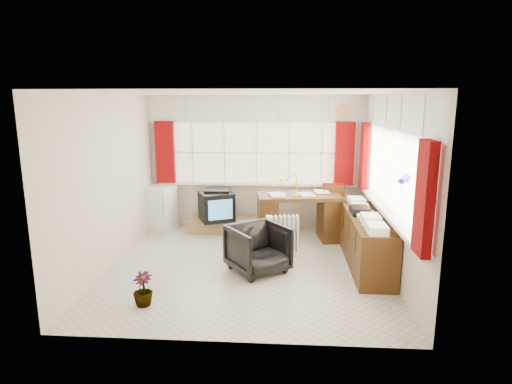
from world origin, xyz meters
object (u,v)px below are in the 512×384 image
desk (298,215)px  desk_lamp (296,180)px  mini_fridge (160,208)px  tv_bench (226,225)px  office_chair (258,249)px  radiator (284,241)px  task_chair (333,209)px  credenza (366,240)px  crt_tv (216,206)px

desk → desk_lamp: bearing=-109.4°
mini_fridge → tv_bench: bearing=-0.1°
office_chair → radiator: bearing=21.3°
task_chair → credenza: 1.38m
credenza → crt_tv: bearing=150.1°
crt_tv → mini_fridge: mini_fridge is taller
crt_tv → desk: bearing=-10.0°
desk → tv_bench: 1.42m
office_chair → tv_bench: (-0.71, 1.87, -0.22)m
task_chair → mini_fridge: bearing=176.7°
task_chair → tv_bench: 1.99m
desk → radiator: 0.94m
radiator → mini_fridge: 2.66m
crt_tv → desk_lamp: bearing=-16.2°
radiator → tv_bench: bearing=130.3°
tv_bench → mini_fridge: (-1.25, 0.00, 0.30)m
desk_lamp → crt_tv: 1.60m
task_chair → crt_tv: (-2.11, 0.06, -0.00)m
radiator → tv_bench: 1.68m
desk → office_chair: bearing=-112.5°
radiator → tv_bench: (-1.08, 1.28, -0.15)m
radiator → desk_lamp: bearing=75.7°
task_chair → tv_bench: task_chair is taller
desk_lamp → radiator: (-0.19, -0.74, -0.83)m
task_chair → credenza: task_chair is taller
office_chair → crt_tv: size_ratio=1.02×
tv_bench → crt_tv: (-0.16, -0.12, 0.38)m
task_chair → office_chair: 2.10m
task_chair → tv_bench: bearing=174.7°
credenza → crt_tv: 2.81m
tv_bench → crt_tv: bearing=-143.0°
office_chair → crt_tv: bearing=80.1°
radiator → mini_fridge: bearing=151.3°
desk → radiator: size_ratio=2.22×
office_chair → mini_fridge: (-1.96, 1.87, 0.08)m
office_chair → credenza: (1.57, 0.35, 0.05)m
desk_lamp → tv_bench: desk_lamp is taller
desk → task_chair: task_chair is taller
mini_fridge → desk_lamp: bearing=-12.0°
crt_tv → credenza: bearing=-29.9°
task_chair → radiator: (-0.86, -1.10, -0.24)m
radiator → mini_fridge: size_ratio=0.80×
crt_tv → mini_fridge: size_ratio=0.87×
crt_tv → task_chair: bearing=-1.6°
office_chair → desk: bearing=31.1°
credenza → mini_fridge: credenza is taller
radiator → credenza: size_ratio=0.33×
office_chair → radiator: 0.70m
desk_lamp → radiator: bearing=-104.3°
tv_bench → mini_fridge: mini_fridge is taller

